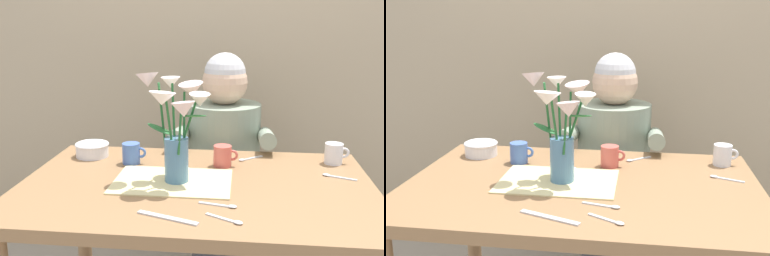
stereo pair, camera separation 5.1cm
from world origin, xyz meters
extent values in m
cube|color=tan|center=(0.00, 1.05, 1.25)|extent=(4.00, 0.10, 2.50)
cube|color=olive|center=(0.00, 0.00, 0.72)|extent=(1.20, 0.80, 0.04)
cylinder|color=olive|center=(-0.54, 0.34, 0.35)|extent=(0.06, 0.06, 0.70)
cylinder|color=olive|center=(0.54, 0.34, 0.35)|extent=(0.06, 0.06, 0.70)
cylinder|color=#4C4C56|center=(0.07, 0.62, 0.20)|extent=(0.30, 0.30, 0.40)
cylinder|color=gray|center=(0.07, 0.62, 0.65)|extent=(0.34, 0.34, 0.50)
sphere|color=#DBB293|center=(0.07, 0.62, 1.00)|extent=(0.21, 0.21, 0.21)
sphere|color=silver|center=(0.07, 0.62, 1.04)|extent=(0.19, 0.19, 0.19)
cylinder|color=gray|center=(-0.12, 0.48, 0.78)|extent=(0.07, 0.33, 0.12)
cylinder|color=gray|center=(0.26, 0.48, 0.78)|extent=(0.07, 0.33, 0.12)
cube|color=beige|center=(-0.08, 0.00, 0.74)|extent=(0.40, 0.28, 0.00)
cylinder|color=teal|center=(-0.07, 0.00, 0.82)|extent=(0.08, 0.08, 0.16)
cylinder|color=#23602D|center=(-0.03, 0.01, 0.94)|extent=(0.06, 0.02, 0.17)
cone|color=white|center=(0.01, 0.02, 1.02)|extent=(0.09, 0.09, 0.05)
sphere|color=#E5D14C|center=(0.01, 0.02, 1.03)|extent=(0.02, 0.02, 0.02)
cylinder|color=#23602D|center=(-0.05, 0.05, 0.95)|extent=(0.01, 0.07, 0.19)
cone|color=silver|center=(-0.03, 0.10, 1.04)|extent=(0.13, 0.13, 0.06)
sphere|color=#E5D14C|center=(-0.03, 0.10, 1.05)|extent=(0.02, 0.02, 0.02)
cylinder|color=#23602D|center=(-0.08, 0.03, 0.96)|extent=(0.02, 0.03, 0.23)
cone|color=white|center=(-0.09, 0.05, 1.08)|extent=(0.07, 0.07, 0.04)
sphere|color=#E5D14C|center=(-0.09, 0.05, 1.08)|extent=(0.02, 0.02, 0.02)
cylinder|color=#23602D|center=(-0.12, 0.01, 0.97)|extent=(0.02, 0.06, 0.23)
cone|color=silver|center=(-0.17, 0.02, 1.09)|extent=(0.11, 0.11, 0.06)
sphere|color=#E5D14C|center=(-0.17, 0.02, 1.09)|extent=(0.02, 0.02, 0.02)
cylinder|color=#23602D|center=(-0.09, -0.03, 0.94)|extent=(0.03, 0.02, 0.19)
cone|color=white|center=(-0.10, -0.06, 1.04)|extent=(0.13, 0.13, 0.05)
sphere|color=#E5D14C|center=(-0.10, -0.06, 1.04)|extent=(0.02, 0.02, 0.02)
cylinder|color=#23602D|center=(-0.05, -0.03, 0.93)|extent=(0.01, 0.04, 0.15)
cone|color=silver|center=(-0.03, -0.06, 1.01)|extent=(0.11, 0.11, 0.06)
sphere|color=#E5D14C|center=(-0.03, -0.06, 1.01)|extent=(0.02, 0.02, 0.02)
ellipsoid|color=#23602D|center=(-0.13, 0.01, 0.92)|extent=(0.09, 0.05, 0.04)
ellipsoid|color=#23602D|center=(-0.01, -0.01, 0.98)|extent=(0.10, 0.06, 0.02)
cylinder|color=white|center=(-0.45, 0.25, 0.77)|extent=(0.13, 0.13, 0.05)
torus|color=white|center=(-0.45, 0.25, 0.79)|extent=(0.14, 0.14, 0.01)
cube|color=silver|center=(-0.05, -0.29, 0.74)|extent=(0.18, 0.08, 0.00)
cylinder|color=#476BB7|center=(-0.27, 0.18, 0.78)|extent=(0.07, 0.07, 0.08)
torus|color=#476BB7|center=(-0.23, 0.18, 0.78)|extent=(0.04, 0.01, 0.04)
cylinder|color=#CC564C|center=(0.08, 0.19, 0.78)|extent=(0.07, 0.07, 0.08)
torus|color=#CC564C|center=(0.12, 0.19, 0.78)|extent=(0.04, 0.01, 0.04)
cylinder|color=silver|center=(0.50, 0.27, 0.78)|extent=(0.07, 0.07, 0.08)
torus|color=silver|center=(0.54, 0.27, 0.78)|extent=(0.04, 0.01, 0.04)
cube|color=silver|center=(-0.08, 0.18, 0.74)|extent=(0.06, 0.09, 0.00)
ellipsoid|color=silver|center=(-0.05, 0.14, 0.74)|extent=(0.03, 0.03, 0.01)
cube|color=silver|center=(0.10, -0.27, 0.74)|extent=(0.09, 0.06, 0.00)
ellipsoid|color=silver|center=(0.15, -0.30, 0.74)|extent=(0.03, 0.03, 0.01)
cube|color=silver|center=(0.19, 0.30, 0.74)|extent=(0.08, 0.07, 0.00)
ellipsoid|color=silver|center=(0.15, 0.26, 0.74)|extent=(0.03, 0.03, 0.01)
cube|color=silver|center=(0.50, 0.10, 0.74)|extent=(0.10, 0.05, 0.00)
ellipsoid|color=silver|center=(0.45, 0.12, 0.74)|extent=(0.03, 0.03, 0.01)
cube|color=silver|center=(0.07, -0.18, 0.74)|extent=(0.10, 0.03, 0.00)
ellipsoid|color=silver|center=(0.13, -0.19, 0.74)|extent=(0.03, 0.03, 0.01)
camera|label=1|loc=(0.15, -1.44, 1.29)|focal=42.26mm
camera|label=2|loc=(0.20, -1.43, 1.29)|focal=42.26mm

